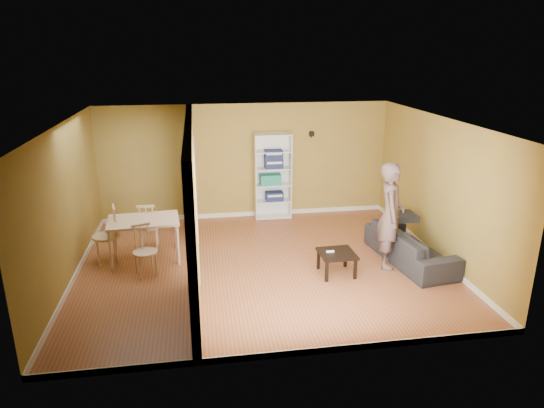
# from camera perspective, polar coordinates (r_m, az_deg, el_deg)

# --- Properties ---
(room_shell) EXTENTS (6.50, 6.50, 6.50)m
(room_shell) POSITION_cam_1_polar(r_m,az_deg,el_deg) (8.37, -1.14, 0.82)
(room_shell) COLOR #A25832
(room_shell) RESTS_ON ground
(partition) EXTENTS (0.22, 5.50, 2.60)m
(partition) POSITION_cam_1_polar(r_m,az_deg,el_deg) (8.31, -9.37, 0.42)
(partition) COLOR #A58B32
(partition) RESTS_ON ground
(wall_speaker) EXTENTS (0.10, 0.10, 0.10)m
(wall_speaker) POSITION_cam_1_polar(r_m,az_deg,el_deg) (11.09, 4.69, 8.22)
(wall_speaker) COLOR black
(wall_speaker) RESTS_ON room_shell
(sofa) EXTENTS (2.18, 1.16, 0.79)m
(sofa) POSITION_cam_1_polar(r_m,az_deg,el_deg) (9.22, 16.01, -4.23)
(sofa) COLOR #2A292D
(sofa) RESTS_ON ground
(person) EXTENTS (0.98, 0.87, 2.24)m
(person) POSITION_cam_1_polar(r_m,az_deg,el_deg) (8.71, 13.85, -0.28)
(person) COLOR slate
(person) RESTS_ON ground
(bookshelf) EXTENTS (0.82, 0.36, 1.95)m
(bookshelf) POSITION_cam_1_polar(r_m,az_deg,el_deg) (11.02, 0.05, 3.32)
(bookshelf) COLOR white
(bookshelf) RESTS_ON ground
(paper_box_navy_a) EXTENTS (0.39, 0.26, 0.20)m
(paper_box_navy_a) POSITION_cam_1_polar(r_m,az_deg,el_deg) (11.11, 0.26, 0.95)
(paper_box_navy_a) COLOR #1C1B4E
(paper_box_navy_a) RESTS_ON bookshelf
(paper_box_teal) EXTENTS (0.46, 0.30, 0.24)m
(paper_box_teal) POSITION_cam_1_polar(r_m,az_deg,el_deg) (10.98, -0.19, 2.92)
(paper_box_teal) COLOR #0C5C4F
(paper_box_teal) RESTS_ON bookshelf
(paper_box_navy_b) EXTENTS (0.40, 0.26, 0.20)m
(paper_box_navy_b) POSITION_cam_1_polar(r_m,az_deg,el_deg) (10.91, 0.20, 4.80)
(paper_box_navy_b) COLOR navy
(paper_box_navy_b) RESTS_ON bookshelf
(paper_box_navy_c) EXTENTS (0.40, 0.26, 0.20)m
(paper_box_navy_c) POSITION_cam_1_polar(r_m,az_deg,el_deg) (10.86, 0.16, 5.85)
(paper_box_navy_c) COLOR #1E1B4A
(paper_box_navy_c) RESTS_ON bookshelf
(coffee_table) EXTENTS (0.60, 0.60, 0.40)m
(coffee_table) POSITION_cam_1_polar(r_m,az_deg,el_deg) (8.48, 7.64, -6.05)
(coffee_table) COLOR black
(coffee_table) RESTS_ON ground
(game_controller) EXTENTS (0.14, 0.04, 0.03)m
(game_controller) POSITION_cam_1_polar(r_m,az_deg,el_deg) (8.45, 6.86, -5.56)
(game_controller) COLOR white
(game_controller) RESTS_ON coffee_table
(dining_table) EXTENTS (1.26, 0.84, 0.79)m
(dining_table) POSITION_cam_1_polar(r_m,az_deg,el_deg) (9.13, -14.88, -2.23)
(dining_table) COLOR beige
(dining_table) RESTS_ON ground
(chair_left) EXTENTS (0.57, 0.57, 1.05)m
(chair_left) POSITION_cam_1_polar(r_m,az_deg,el_deg) (9.31, -18.99, -3.45)
(chair_left) COLOR tan
(chair_left) RESTS_ON ground
(chair_near) EXTENTS (0.53, 0.53, 0.90)m
(chair_near) POSITION_cam_1_polar(r_m,az_deg,el_deg) (8.61, -14.72, -5.35)
(chair_near) COLOR tan
(chair_near) RESTS_ON ground
(chair_far) EXTENTS (0.43, 0.43, 0.94)m
(chair_far) POSITION_cam_1_polar(r_m,az_deg,el_deg) (9.73, -14.39, -2.43)
(chair_far) COLOR tan
(chair_far) RESTS_ON ground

